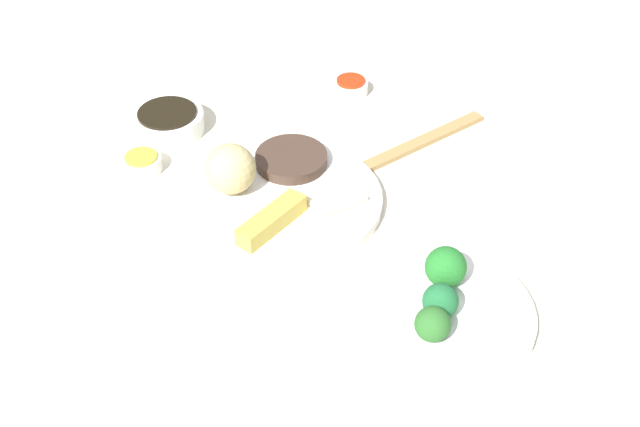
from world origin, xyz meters
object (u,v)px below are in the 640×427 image
soy_sauce_bowl (168,122)px  broccoli_plate (436,314)px  sauce_ramekin_sweet_and_sour (351,87)px  sauce_ramekin_hot_mustard (142,164)px  chopsticks_pair (423,141)px  main_plate (282,199)px

soy_sauce_bowl → broccoli_plate: bearing=94.0°
sauce_ramekin_sweet_and_sour → broccoli_plate: bearing=60.6°
sauce_ramekin_hot_mustard → chopsticks_pair: 0.42m
soy_sauce_bowl → sauce_ramekin_hot_mustard: bearing=36.6°
sauce_ramekin_sweet_and_sour → chopsticks_pair: (0.01, 0.18, -0.01)m
soy_sauce_bowl → chopsticks_pair: (-0.28, 0.27, -0.01)m
main_plate → sauce_ramekin_hot_mustard: size_ratio=4.76×
sauce_ramekin_hot_mustard → broccoli_plate: bearing=104.3°
soy_sauce_bowl → chopsticks_pair: bearing=135.4°
chopsticks_pair → soy_sauce_bowl: bearing=-44.6°
broccoli_plate → sauce_ramekin_sweet_and_sour: bearing=-119.4°
broccoli_plate → chopsticks_pair: size_ratio=1.01×
main_plate → sauce_ramekin_hot_mustard: bearing=-59.7°
broccoli_plate → soy_sauce_bowl: bearing=-86.0°
soy_sauce_bowl → chopsticks_pair: soy_sauce_bowl is taller
main_plate → soy_sauce_bowl: (0.03, -0.25, 0.01)m
broccoli_plate → sauce_ramekin_sweet_and_sour: sauce_ramekin_sweet_and_sour is taller
soy_sauce_bowl → sauce_ramekin_sweet_and_sour: soy_sauce_bowl is taller
soy_sauce_bowl → main_plate: bearing=96.3°
sauce_ramekin_hot_mustard → sauce_ramekin_sweet_and_sour: (-0.37, 0.04, 0.00)m
sauce_ramekin_sweet_and_sour → chopsticks_pair: sauce_ramekin_sweet_and_sour is taller
sauce_ramekin_sweet_and_sour → main_plate: bearing=30.7°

